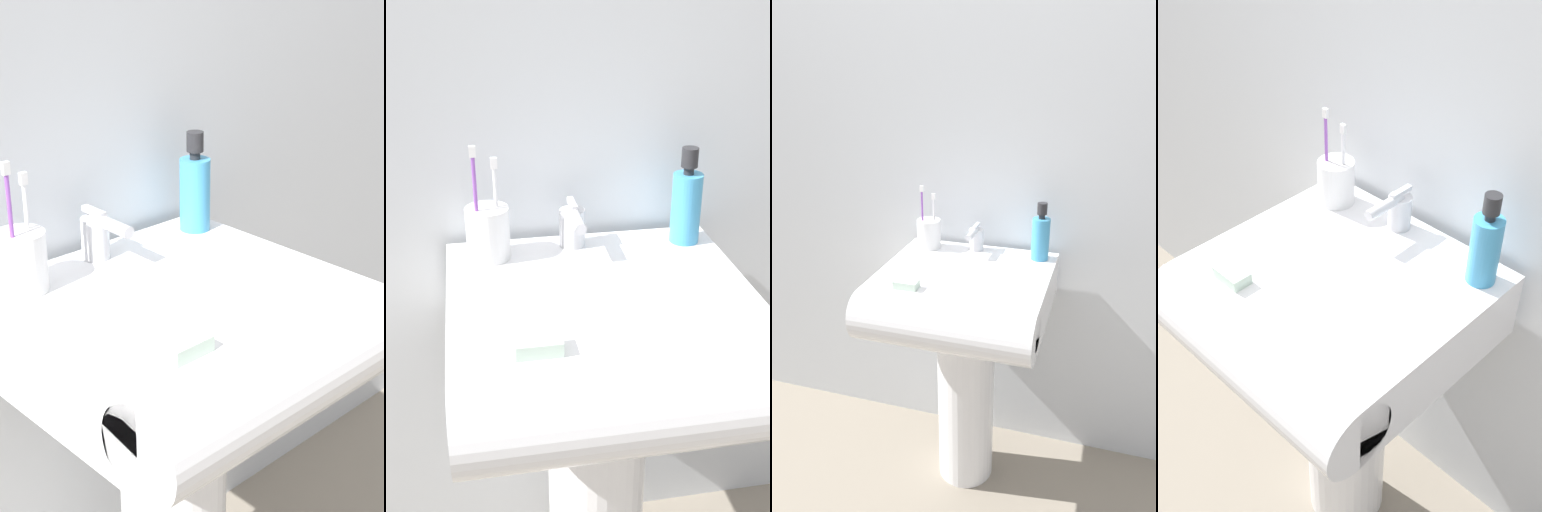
# 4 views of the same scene
# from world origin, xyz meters

# --- Properties ---
(wall_back) EXTENTS (5.00, 0.05, 2.40)m
(wall_back) POSITION_xyz_m (0.00, 0.27, 1.20)
(wall_back) COLOR silver
(wall_back) RESTS_ON ground
(sink_basin) EXTENTS (0.53, 0.53, 0.15)m
(sink_basin) POSITION_xyz_m (0.00, -0.06, 0.74)
(sink_basin) COLOR white
(sink_basin) RESTS_ON sink_pedestal
(faucet) EXTENTS (0.05, 0.12, 0.09)m
(faucet) POSITION_xyz_m (-0.02, 0.17, 0.86)
(faucet) COLOR silver
(faucet) RESTS_ON sink_basin
(toothbrush_cup) EXTENTS (0.08, 0.08, 0.22)m
(toothbrush_cup) POSITION_xyz_m (-0.18, 0.15, 0.86)
(toothbrush_cup) COLOR white
(toothbrush_cup) RESTS_ON sink_basin
(soap_bottle) EXTENTS (0.06, 0.06, 0.19)m
(soap_bottle) POSITION_xyz_m (0.21, 0.16, 0.89)
(soap_bottle) COLOR #3F99CC
(soap_bottle) RESTS_ON sink_basin
(bar_soap) EXTENTS (0.07, 0.04, 0.02)m
(bar_soap) POSITION_xyz_m (-0.13, -0.17, 0.82)
(bar_soap) COLOR silver
(bar_soap) RESTS_ON sink_basin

